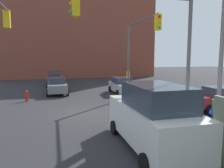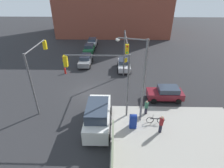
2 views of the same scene
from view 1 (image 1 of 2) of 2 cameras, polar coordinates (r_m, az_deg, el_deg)
The scene contains 15 objects.
ground_plane at distance 14.59m, azimuth -6.84°, elevation -7.53°, with size 120.00×120.00×0.00m, color #28282B.
building_brick_west at distance 46.60m, azimuth -9.68°, elevation 14.43°, with size 16.00×28.00×19.50m.
traffic_signal_nw_corner at distance 17.47m, azimuth 6.86°, elevation 10.27°, with size 5.94×0.36×6.50m.
traffic_signal_ne_corner at distance 10.43m, azimuth 9.14°, elevation 12.44°, with size 0.36×5.85×6.50m.
street_lamp_corner at distance 11.61m, azimuth 25.25°, elevation 11.55°, with size 1.03×2.59×8.00m.
warning_sign_two_way at distance 20.63m, azimuth 4.25°, elevation 1.39°, with size 0.48×0.48×2.40m.
mailbox_blue at distance 10.83m, azimuth 26.12°, elevation -9.18°, with size 0.56×0.64×1.43m.
fire_hydrant at distance 19.38m, azimuth -21.43°, elevation -2.88°, with size 0.26×0.26×0.94m.
sedan_silver at distance 21.95m, azimuth 2.65°, elevation -0.34°, with size 4.26×2.02×1.62m.
sedan_gray at distance 22.62m, azimuth -14.09°, elevation -0.33°, with size 4.46×2.02×1.62m.
hatchback_white at distance 32.98m, azimuth -14.66°, elevation 1.89°, with size 3.85×2.02×1.62m.
coupe_maroon at distance 16.88m, azimuth 26.24°, elevation -3.30°, with size 2.02×4.01×1.62m.
hatchback_green at distance 28.49m, azimuth -14.72°, elevation 1.12°, with size 4.19×2.02×1.62m.
van_white_delivery at distance 8.96m, azimuth 10.51°, elevation -8.44°, with size 5.40×2.32×2.62m.
pedestrian_waiting at distance 13.24m, azimuth 25.37°, elevation -6.08°, with size 0.36×0.36×1.56m.
Camera 1 is at (13.99, -1.96, 3.65)m, focal length 35.00 mm.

